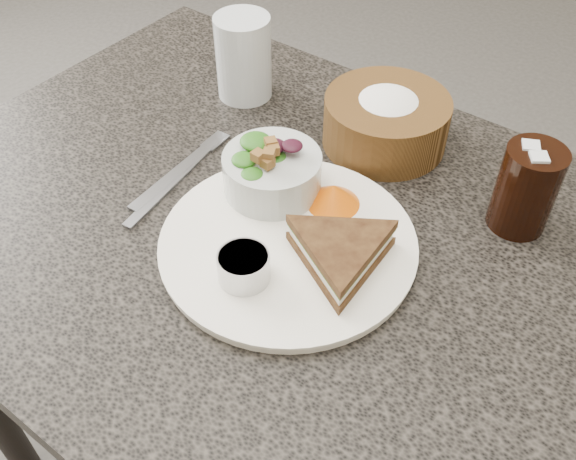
# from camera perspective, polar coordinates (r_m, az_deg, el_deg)

# --- Properties ---
(dining_table) EXTENTS (1.00, 0.70, 0.75)m
(dining_table) POSITION_cam_1_polar(r_m,az_deg,el_deg) (1.07, 0.01, -14.20)
(dining_table) COLOR black
(dining_table) RESTS_ON floor
(dinner_plate) EXTENTS (0.30, 0.30, 0.01)m
(dinner_plate) POSITION_cam_1_polar(r_m,az_deg,el_deg) (0.74, 0.00, -1.28)
(dinner_plate) COLOR white
(dinner_plate) RESTS_ON dining_table
(sandwich) EXTENTS (0.20, 0.20, 0.04)m
(sandwich) POSITION_cam_1_polar(r_m,az_deg,el_deg) (0.70, 4.70, -2.04)
(sandwich) COLOR #53371B
(sandwich) RESTS_ON dinner_plate
(salad_bowl) EXTENTS (0.15, 0.15, 0.07)m
(salad_bowl) POSITION_cam_1_polar(r_m,az_deg,el_deg) (0.78, -1.43, 5.63)
(salad_bowl) COLOR #B7BEBB
(salad_bowl) RESTS_ON dinner_plate
(dressing_ramekin) EXTENTS (0.07, 0.07, 0.03)m
(dressing_ramekin) POSITION_cam_1_polar(r_m,az_deg,el_deg) (0.69, -3.95, -3.31)
(dressing_ramekin) COLOR #B3B3B6
(dressing_ramekin) RESTS_ON dinner_plate
(orange_wedge) EXTENTS (0.09, 0.09, 0.03)m
(orange_wedge) POSITION_cam_1_polar(r_m,az_deg,el_deg) (0.78, 4.07, 3.14)
(orange_wedge) COLOR #E85F07
(orange_wedge) RESTS_ON dinner_plate
(fork) EXTENTS (0.03, 0.17, 0.00)m
(fork) POSITION_cam_1_polar(r_m,az_deg,el_deg) (0.86, -9.92, 4.95)
(fork) COLOR #9B9EA8
(fork) RESTS_ON dining_table
(knife) EXTENTS (0.04, 0.21, 0.00)m
(knife) POSITION_cam_1_polar(r_m,az_deg,el_deg) (0.85, -9.76, 4.63)
(knife) COLOR #999CA7
(knife) RESTS_ON dining_table
(bread_basket) EXTENTS (0.18, 0.18, 0.10)m
(bread_basket) POSITION_cam_1_polar(r_m,az_deg,el_deg) (0.88, 8.77, 10.16)
(bread_basket) COLOR brown
(bread_basket) RESTS_ON dining_table
(cola_glass) EXTENTS (0.08, 0.08, 0.12)m
(cola_glass) POSITION_cam_1_polar(r_m,az_deg,el_deg) (0.79, 20.52, 3.78)
(cola_glass) COLOR black
(cola_glass) RESTS_ON dining_table
(water_glass) EXTENTS (0.10, 0.10, 0.12)m
(water_glass) POSITION_cam_1_polar(r_m,az_deg,el_deg) (0.97, -3.98, 15.07)
(water_glass) COLOR silver
(water_glass) RESTS_ON dining_table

